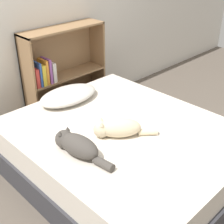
# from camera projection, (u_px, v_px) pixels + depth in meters

# --- Properties ---
(ground_plane) EXTENTS (8.00, 8.00, 0.00)m
(ground_plane) POSITION_uv_depth(u_px,v_px,m) (123.00, 174.00, 2.77)
(ground_plane) COLOR brown
(wall_back) EXTENTS (8.00, 0.06, 2.50)m
(wall_back) POSITION_uv_depth(u_px,v_px,m) (26.00, 7.00, 2.98)
(wall_back) COLOR silver
(wall_back) RESTS_ON ground_plane
(bed) EXTENTS (1.57, 1.87, 0.47)m
(bed) POSITION_uv_depth(u_px,v_px,m) (124.00, 152.00, 2.66)
(bed) COLOR #333338
(bed) RESTS_ON ground_plane
(pillow) EXTENTS (0.60, 0.36, 0.11)m
(pillow) POSITION_uv_depth(u_px,v_px,m) (68.00, 95.00, 2.96)
(pillow) COLOR beige
(pillow) RESTS_ON bed
(cat_light) EXTENTS (0.42, 0.38, 0.16)m
(cat_light) POSITION_uv_depth(u_px,v_px,m) (117.00, 128.00, 2.41)
(cat_light) COLOR beige
(cat_light) RESTS_ON bed
(cat_dark) EXTENTS (0.20, 0.53, 0.16)m
(cat_dark) POSITION_uv_depth(u_px,v_px,m) (76.00, 145.00, 2.21)
(cat_dark) COLOR #47423D
(cat_dark) RESTS_ON bed
(bookshelf) EXTENTS (0.94, 0.26, 1.04)m
(bookshelf) POSITION_uv_depth(u_px,v_px,m) (60.00, 74.00, 3.40)
(bookshelf) COLOR #8E6B47
(bookshelf) RESTS_ON ground_plane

